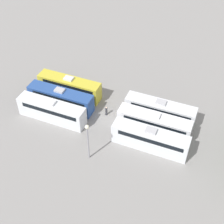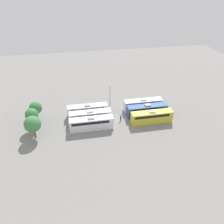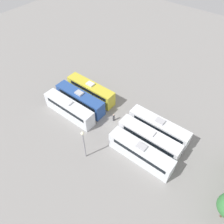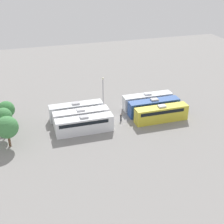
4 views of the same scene
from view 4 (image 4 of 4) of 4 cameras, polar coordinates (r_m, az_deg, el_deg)
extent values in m
plane|color=gray|center=(67.89, 1.17, -1.30)|extent=(128.62, 128.62, 0.00)
cube|color=gold|center=(67.19, 8.99, -0.35)|extent=(2.49, 11.55, 3.37)
cube|color=black|center=(66.64, 8.82, 0.36)|extent=(2.53, 9.82, 0.74)
cube|color=black|center=(69.30, 13.37, 0.99)|extent=(2.19, 0.08, 1.18)
cube|color=silver|center=(66.37, 9.10, 1.08)|extent=(1.20, 1.60, 0.35)
cube|color=#284C93|center=(69.94, 7.66, 0.90)|extent=(2.49, 11.55, 3.37)
cube|color=black|center=(69.41, 7.49, 1.58)|extent=(2.53, 9.82, 0.74)
cube|color=black|center=(71.96, 11.91, 2.15)|extent=(2.19, 0.08, 1.18)
cube|color=#B2B2B7|center=(69.14, 7.75, 2.28)|extent=(1.20, 1.60, 0.35)
cube|color=silver|center=(72.57, 6.48, 1.98)|extent=(2.49, 11.55, 3.37)
cube|color=black|center=(72.06, 6.30, 2.65)|extent=(2.53, 9.82, 0.74)
cube|color=black|center=(74.50, 10.61, 3.16)|extent=(2.19, 0.08, 1.18)
cube|color=silver|center=(71.80, 6.55, 3.33)|extent=(1.20, 1.60, 0.35)
cube|color=silver|center=(62.37, -5.06, -2.40)|extent=(2.49, 11.55, 3.37)
cube|color=black|center=(61.85, -5.36, -1.66)|extent=(2.53, 9.82, 0.74)
cube|color=black|center=(63.13, 0.02, -0.91)|extent=(2.19, 0.08, 1.18)
cube|color=#B2B2B7|center=(61.48, -5.13, -0.89)|extent=(1.20, 1.60, 0.35)
cube|color=white|center=(65.20, -5.65, -1.03)|extent=(2.49, 11.55, 3.37)
cube|color=black|center=(64.71, -5.94, -0.31)|extent=(2.53, 9.82, 0.74)
cube|color=black|center=(65.93, -0.78, 0.37)|extent=(2.19, 0.08, 1.18)
cube|color=silver|center=(64.35, -5.73, 0.43)|extent=(1.20, 1.60, 0.35)
cube|color=silver|center=(68.06, -6.56, 0.19)|extent=(2.49, 11.55, 3.37)
cube|color=black|center=(67.59, -6.84, 0.89)|extent=(2.53, 9.82, 0.74)
cube|color=black|center=(68.72, -1.88, 1.53)|extent=(2.19, 0.08, 1.18)
cube|color=#B2B2B7|center=(67.24, -6.64, 1.61)|extent=(1.20, 1.60, 0.35)
cylinder|color=#333338|center=(66.86, 1.63, -1.08)|extent=(0.36, 0.36, 1.45)
sphere|color=tan|center=(66.46, 1.64, -0.43)|extent=(0.24, 0.24, 0.24)
cylinder|color=gray|center=(73.66, -1.65, 3.75)|extent=(0.20, 0.20, 6.20)
sphere|color=#EAE5C6|center=(72.42, -1.69, 6.14)|extent=(0.60, 0.60, 0.60)
cylinder|color=brown|center=(61.02, -18.27, -4.92)|extent=(0.46, 0.46, 2.65)
sphere|color=#428447|center=(59.66, -18.65, -2.66)|extent=(4.15, 4.15, 4.15)
cylinder|color=brown|center=(64.37, -18.89, -2.94)|extent=(0.32, 0.32, 3.27)
sphere|color=#428447|center=(63.09, -19.27, -0.74)|extent=(3.32, 3.32, 3.32)
cylinder|color=brown|center=(68.34, -18.49, -1.42)|extent=(0.30, 0.30, 2.51)
sphere|color=#387A3D|center=(67.25, -18.80, 0.43)|extent=(3.49, 3.49, 3.49)
camera|label=1|loc=(91.27, -16.89, 28.45)|focal=50.00mm
camera|label=2|loc=(10.09, 41.21, 40.95)|focal=35.00mm
camera|label=3|loc=(78.62, -17.77, 26.28)|focal=35.00mm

